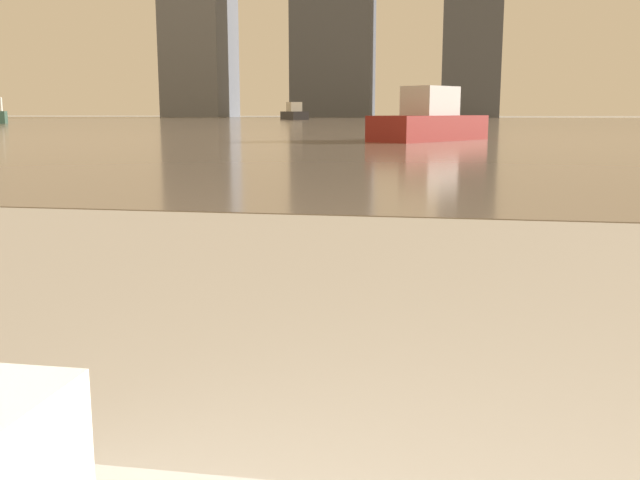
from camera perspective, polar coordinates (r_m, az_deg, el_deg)
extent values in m
cube|color=gray|center=(61.81, 9.81, 9.20)|extent=(180.00, 110.00, 0.01)
cube|color=maroon|center=(24.91, 8.76, 8.84)|extent=(4.08, 4.97, 0.85)
cube|color=silver|center=(24.90, 8.82, 10.94)|extent=(2.02, 2.19, 0.97)
cube|color=#2D2D33|center=(85.79, -2.08, 9.92)|extent=(4.27, 5.68, 0.95)
cube|color=silver|center=(85.79, -2.08, 10.60)|extent=(2.18, 2.45, 1.09)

